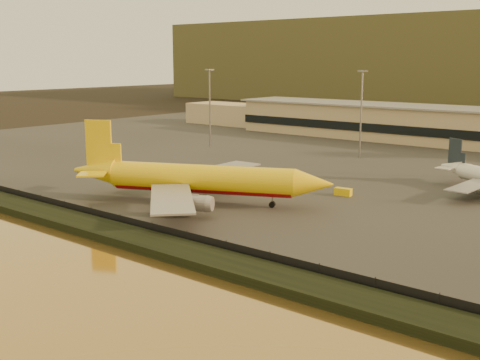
# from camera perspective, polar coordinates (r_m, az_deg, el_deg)

# --- Properties ---
(ground) EXTENTS (900.00, 900.00, 0.00)m
(ground) POSITION_cam_1_polar(r_m,az_deg,el_deg) (110.25, -4.04, -3.73)
(ground) COLOR black
(ground) RESTS_ON ground
(embankment) EXTENTS (320.00, 7.00, 1.40)m
(embankment) POSITION_cam_1_polar(r_m,az_deg,el_deg) (98.87, -10.83, -5.27)
(embankment) COLOR black
(embankment) RESTS_ON ground
(tarmac) EXTENTS (320.00, 220.00, 0.20)m
(tarmac) POSITION_cam_1_polar(r_m,az_deg,el_deg) (189.39, 16.06, 2.24)
(tarmac) COLOR #2D2D2D
(tarmac) RESTS_ON ground
(perimeter_fence) EXTENTS (300.00, 0.05, 2.20)m
(perimeter_fence) POSITION_cam_1_polar(r_m,az_deg,el_deg) (101.20, -9.11, -4.47)
(perimeter_fence) COLOR black
(perimeter_fence) RESTS_ON tarmac
(terminal_building) EXTENTS (202.00, 25.00, 12.60)m
(terminal_building) POSITION_cam_1_polar(r_m,az_deg,el_deg) (222.16, 15.85, 5.14)
(terminal_building) COLOR tan
(terminal_building) RESTS_ON tarmac
(apron_light_masts) EXTENTS (152.20, 12.20, 25.40)m
(apron_light_masts) POSITION_cam_1_polar(r_m,az_deg,el_deg) (163.58, 18.40, 6.25)
(apron_light_masts) COLOR slate
(apron_light_masts) RESTS_ON tarmac
(dhl_cargo_jet) EXTENTS (51.45, 48.77, 16.26)m
(dhl_cargo_jet) POSITION_cam_1_polar(r_m,az_deg,el_deg) (120.74, -4.06, 0.06)
(dhl_cargo_jet) COLOR yellow
(dhl_cargo_jet) RESTS_ON tarmac
(gse_vehicle_yellow) EXTENTS (3.73, 2.04, 1.60)m
(gse_vehicle_yellow) POSITION_cam_1_polar(r_m,az_deg,el_deg) (129.78, 9.76, -1.11)
(gse_vehicle_yellow) COLOR yellow
(gse_vehicle_yellow) RESTS_ON tarmac
(gse_vehicle_white) EXTENTS (3.72, 2.59, 1.53)m
(gse_vehicle_white) POSITION_cam_1_polar(r_m,az_deg,el_deg) (151.24, -3.42, 0.79)
(gse_vehicle_white) COLOR silver
(gse_vehicle_white) RESTS_ON tarmac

